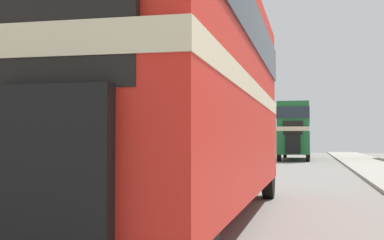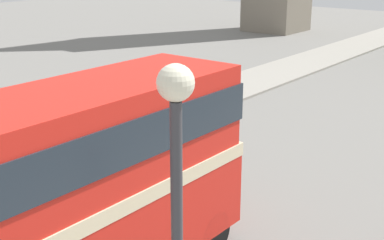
{
  "view_description": "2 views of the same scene",
  "coord_description": "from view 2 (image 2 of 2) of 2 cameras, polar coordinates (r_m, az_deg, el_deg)",
  "views": [
    {
      "loc": [
        3.02,
        -10.58,
        1.52
      ],
      "look_at": [
        0.83,
        -0.77,
        1.91
      ],
      "focal_mm": 50.0,
      "sensor_mm": 36.0,
      "label": 1
    },
    {
      "loc": [
        8.53,
        -5.45,
        6.95
      ],
      "look_at": [
        0.0,
        5.34,
        2.59
      ],
      "focal_mm": 50.0,
      "sensor_mm": 36.0,
      "label": 2
    }
  ],
  "objects": [
    {
      "name": "car_parked_mid",
      "position": [
        17.15,
        -11.69,
        -3.97
      ],
      "size": [
        1.78,
        4.5,
        1.44
      ],
      "color": "gold",
      "rests_on": "ground_plane"
    },
    {
      "name": "double_decker_bus",
      "position": [
        9.97,
        -18.66,
        -8.87
      ],
      "size": [
        2.45,
        11.16,
        4.48
      ],
      "color": "red",
      "rests_on": "ground_plane"
    }
  ]
}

